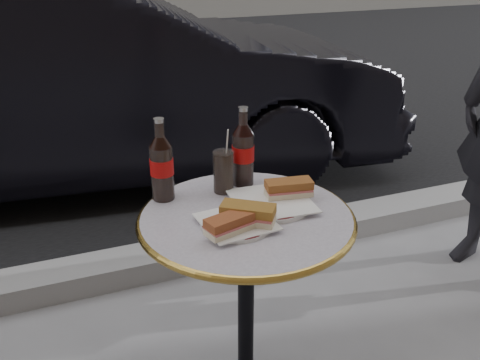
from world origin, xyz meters
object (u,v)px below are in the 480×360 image
object	(u,v)px
bistro_table	(246,318)
plate_right	(272,203)
cola_bottle_right	(243,146)
cola_bottle_left	(161,159)
parked_car	(85,81)
plate_left	(237,224)
cola_glass	(224,172)

from	to	relation	value
bistro_table	plate_right	size ratio (longest dim) A/B	3.15
bistro_table	plate_right	world-z (taller)	plate_right
plate_right	cola_bottle_right	size ratio (longest dim) A/B	0.91
bistro_table	cola_bottle_left	size ratio (longest dim) A/B	2.90
parked_car	bistro_table	bearing A→B (deg)	-168.29
bistro_table	plate_left	xyz separation A→B (m)	(-0.05, -0.05, 0.37)
plate_left	cola_bottle_left	distance (m)	0.30
plate_left	plate_right	distance (m)	0.16
plate_left	bistro_table	bearing A→B (deg)	44.83
cola_bottle_left	parked_car	world-z (taller)	parked_car
plate_right	cola_bottle_right	bearing A→B (deg)	97.55
bistro_table	parked_car	bearing A→B (deg)	95.61
cola_bottle_right	cola_glass	bearing A→B (deg)	-158.05
plate_right	cola_glass	xyz separation A→B (m)	(-0.10, 0.14, 0.06)
bistro_table	plate_right	bearing A→B (deg)	17.49
parked_car	plate_left	bearing A→B (deg)	-169.67
plate_right	plate_left	bearing A→B (deg)	-151.16
cola_bottle_right	cola_glass	distance (m)	0.10
plate_left	cola_glass	world-z (taller)	cola_glass
cola_bottle_left	parked_car	xyz separation A→B (m)	(-0.02, 1.96, -0.22)
bistro_table	cola_bottle_left	bearing A→B (deg)	135.52
cola_bottle_left	parked_car	size ratio (longest dim) A/B	0.07
bistro_table	plate_left	distance (m)	0.38
plate_left	plate_right	bearing A→B (deg)	28.84
plate_right	parked_car	world-z (taller)	parked_car
cola_bottle_left	cola_bottle_right	size ratio (longest dim) A/B	0.99
cola_glass	cola_bottle_right	bearing A→B (deg)	21.95
plate_right	cola_bottle_left	xyz separation A→B (m)	(-0.28, 0.16, 0.12)
cola_bottle_left	cola_glass	bearing A→B (deg)	-6.17
plate_right	parked_car	distance (m)	2.15
plate_right	cola_bottle_right	distance (m)	0.21
bistro_table	plate_left	size ratio (longest dim) A/B	3.73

